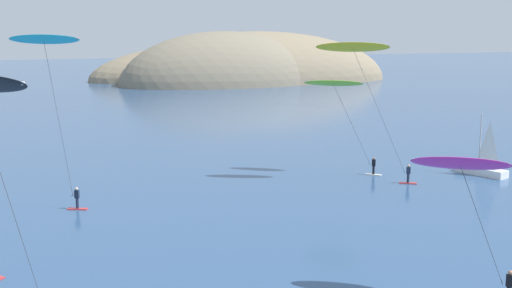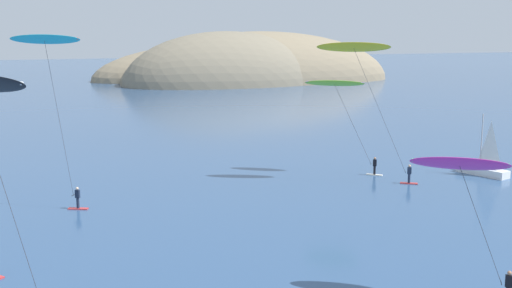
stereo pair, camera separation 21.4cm
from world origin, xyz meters
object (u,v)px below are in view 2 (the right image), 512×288
at_px(kitesurfer_cyan, 47,54).
at_px(kitesurfer_yellow, 357,55).
at_px(kitesurfer_lime, 338,90).
at_px(sailboat_near, 480,168).
at_px(kitesurfer_magenta, 464,174).

height_order(kitesurfer_cyan, kitesurfer_yellow, kitesurfer_cyan).
bearing_deg(kitesurfer_cyan, kitesurfer_lime, 6.13).
bearing_deg(kitesurfer_lime, sailboat_near, -23.35).
distance_m(kitesurfer_cyan, kitesurfer_yellow, 25.26).
distance_m(sailboat_near, kitesurfer_magenta, 30.72).
relative_size(kitesurfer_yellow, kitesurfer_lime, 1.40).
bearing_deg(kitesurfer_lime, kitesurfer_cyan, -173.87).
distance_m(kitesurfer_magenta, kitesurfer_cyan, 30.87).
height_order(kitesurfer_magenta, kitesurfer_cyan, kitesurfer_cyan).
distance_m(sailboat_near, kitesurfer_lime, 15.22).
distance_m(kitesurfer_cyan, kitesurfer_lime, 25.94).
distance_m(kitesurfer_yellow, kitesurfer_lime, 5.10).
bearing_deg(sailboat_near, kitesurfer_lime, 156.65).
relative_size(kitesurfer_cyan, kitesurfer_yellow, 1.06).
bearing_deg(sailboat_near, kitesurfer_cyan, 176.11).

